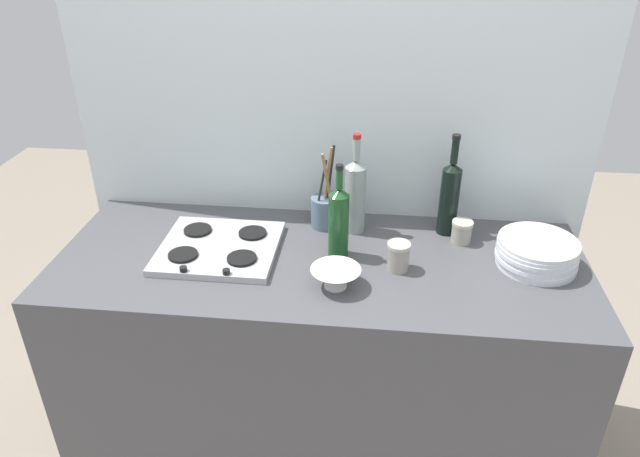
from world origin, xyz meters
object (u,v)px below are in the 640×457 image
object	(u,v)px
wine_bottle_mid_left	(449,196)
wine_bottle_mid_right	(355,194)
plate_stack	(537,253)
utensil_crock	(325,210)
condiment_jar_front	(462,232)
condiment_jar_rear	(398,256)
mixing_bowl	(336,277)
stovetop_hob	(219,247)
wine_bottle_leftmost	(339,221)

from	to	relation	value
wine_bottle_mid_left	wine_bottle_mid_right	bearing A→B (deg)	-176.33
plate_stack	wine_bottle_mid_left	xyz separation A→B (m)	(-0.28, 0.20, 0.10)
utensil_crock	condiment_jar_front	xyz separation A→B (m)	(0.49, -0.06, -0.03)
wine_bottle_mid_left	utensil_crock	world-z (taller)	wine_bottle_mid_left
plate_stack	wine_bottle_mid_left	bearing A→B (deg)	144.93
utensil_crock	condiment_jar_rear	xyz separation A→B (m)	(0.27, -0.27, -0.02)
mixing_bowl	wine_bottle_mid_right	bearing A→B (deg)	84.30
condiment_jar_rear	wine_bottle_mid_right	bearing A→B (deg)	122.48
plate_stack	utensil_crock	distance (m)	0.75
stovetop_hob	wine_bottle_leftmost	size ratio (longest dim) A/B	1.20
stovetop_hob	utensil_crock	distance (m)	0.41
condiment_jar_rear	wine_bottle_mid_left	bearing A→B (deg)	56.75
wine_bottle_mid_right	condiment_jar_front	distance (m)	0.40
stovetop_hob	wine_bottle_mid_left	world-z (taller)	wine_bottle_mid_left
condiment_jar_front	condiment_jar_rear	bearing A→B (deg)	-137.96
utensil_crock	wine_bottle_leftmost	bearing A→B (deg)	-71.89
wine_bottle_leftmost	mixing_bowl	bearing A→B (deg)	-87.74
wine_bottle_mid_left	utensil_crock	distance (m)	0.45
stovetop_hob	condiment_jar_front	distance (m)	0.85
plate_stack	wine_bottle_leftmost	distance (m)	0.66
condiment_jar_front	mixing_bowl	bearing A→B (deg)	-142.29
stovetop_hob	utensil_crock	bearing A→B (deg)	32.34
utensil_crock	condiment_jar_front	distance (m)	0.50
utensil_crock	condiment_jar_front	size ratio (longest dim) A/B	3.89
stovetop_hob	wine_bottle_mid_right	bearing A→B (deg)	23.71
plate_stack	condiment_jar_front	distance (m)	0.26
plate_stack	condiment_jar_front	size ratio (longest dim) A/B	3.27
mixing_bowl	condiment_jar_front	world-z (taller)	condiment_jar_front
plate_stack	wine_bottle_leftmost	bearing A→B (deg)	-179.34
wine_bottle_leftmost	utensil_crock	xyz separation A→B (m)	(-0.07, 0.20, -0.06)
wine_bottle_leftmost	utensil_crock	distance (m)	0.22
stovetop_hob	plate_stack	distance (m)	1.07
wine_bottle_mid_right	stovetop_hob	bearing A→B (deg)	-156.29
wine_bottle_mid_right	plate_stack	bearing A→B (deg)	-15.88
stovetop_hob	utensil_crock	world-z (taller)	utensil_crock
plate_stack	condiment_jar_front	xyz separation A→B (m)	(-0.23, 0.13, -0.01)
stovetop_hob	wine_bottle_mid_left	size ratio (longest dim) A/B	1.07
plate_stack	condiment_jar_rear	distance (m)	0.46
utensil_crock	condiment_jar_rear	distance (m)	0.38
wine_bottle_leftmost	wine_bottle_mid_right	bearing A→B (deg)	76.33
wine_bottle_mid_left	wine_bottle_leftmost	bearing A→B (deg)	-151.75
wine_bottle_leftmost	condiment_jar_rear	world-z (taller)	wine_bottle_leftmost
plate_stack	stovetop_hob	bearing A→B (deg)	-178.60
wine_bottle_mid_right	condiment_jar_front	size ratio (longest dim) A/B	4.56
wine_bottle_leftmost	wine_bottle_mid_right	size ratio (longest dim) A/B	0.90
plate_stack	mixing_bowl	xyz separation A→B (m)	(-0.65, -0.19, -0.01)
plate_stack	wine_bottle_mid_right	distance (m)	0.64
plate_stack	mixing_bowl	distance (m)	0.68
stovetop_hob	plate_stack	bearing A→B (deg)	1.40
wine_bottle_mid_right	mixing_bowl	bearing A→B (deg)	-95.70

